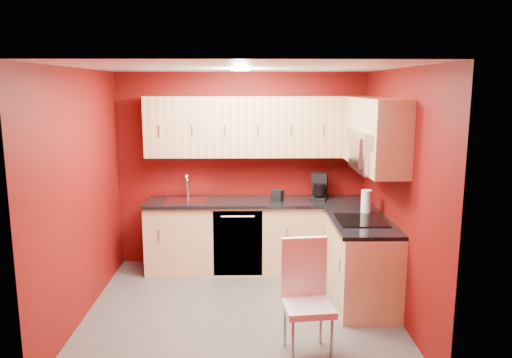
{
  "coord_description": "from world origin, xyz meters",
  "views": [
    {
      "loc": [
        0.07,
        -4.92,
        2.32
      ],
      "look_at": [
        0.17,
        0.55,
        1.3
      ],
      "focal_mm": 35.0,
      "sensor_mm": 36.0,
      "label": 1
    }
  ],
  "objects_px": {
    "microwave": "(375,151)",
    "napkin_holder": "(277,195)",
    "coffee_maker": "(319,187)",
    "paper_towel": "(366,202)",
    "sink": "(186,198)",
    "dining_chair": "(308,300)"
  },
  "relations": [
    {
      "from": "microwave",
      "to": "dining_chair",
      "type": "distance_m",
      "value": 1.79
    },
    {
      "from": "sink",
      "to": "coffee_maker",
      "type": "height_order",
      "value": "sink"
    },
    {
      "from": "sink",
      "to": "paper_towel",
      "type": "height_order",
      "value": "sink"
    },
    {
      "from": "sink",
      "to": "paper_towel",
      "type": "relative_size",
      "value": 1.94
    },
    {
      "from": "microwave",
      "to": "sink",
      "type": "distance_m",
      "value": 2.43
    },
    {
      "from": "paper_towel",
      "to": "dining_chair",
      "type": "bearing_deg",
      "value": -119.97
    },
    {
      "from": "coffee_maker",
      "to": "paper_towel",
      "type": "distance_m",
      "value": 0.84
    },
    {
      "from": "sink",
      "to": "dining_chair",
      "type": "distance_m",
      "value": 2.51
    },
    {
      "from": "microwave",
      "to": "napkin_holder",
      "type": "height_order",
      "value": "microwave"
    },
    {
      "from": "coffee_maker",
      "to": "dining_chair",
      "type": "bearing_deg",
      "value": -85.2
    },
    {
      "from": "sink",
      "to": "napkin_holder",
      "type": "distance_m",
      "value": 1.14
    },
    {
      "from": "napkin_holder",
      "to": "coffee_maker",
      "type": "bearing_deg",
      "value": 8.24
    },
    {
      "from": "dining_chair",
      "to": "paper_towel",
      "type": "bearing_deg",
      "value": 53.54
    },
    {
      "from": "sink",
      "to": "dining_chair",
      "type": "xyz_separation_m",
      "value": [
        1.29,
        -2.11,
        -0.44
      ]
    },
    {
      "from": "napkin_holder",
      "to": "paper_towel",
      "type": "distance_m",
      "value": 1.16
    },
    {
      "from": "sink",
      "to": "paper_towel",
      "type": "xyz_separation_m",
      "value": [
        2.1,
        -0.69,
        0.1
      ]
    },
    {
      "from": "coffee_maker",
      "to": "paper_towel",
      "type": "relative_size",
      "value": 1.21
    },
    {
      "from": "sink",
      "to": "paper_towel",
      "type": "bearing_deg",
      "value": -18.23
    },
    {
      "from": "microwave",
      "to": "napkin_holder",
      "type": "relative_size",
      "value": 5.47
    },
    {
      "from": "sink",
      "to": "dining_chair",
      "type": "height_order",
      "value": "sink"
    },
    {
      "from": "microwave",
      "to": "dining_chair",
      "type": "relative_size",
      "value": 0.75
    },
    {
      "from": "paper_towel",
      "to": "dining_chair",
      "type": "xyz_separation_m",
      "value": [
        -0.82,
        -1.42,
        -0.54
      ]
    }
  ]
}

